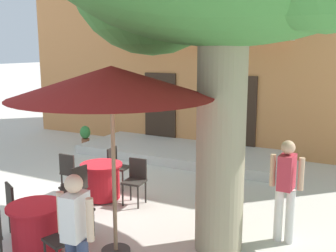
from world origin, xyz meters
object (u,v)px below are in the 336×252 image
cafe_chair_middle_3 (17,205)px  cafe_umbrella (111,83)px  cafe_chair_near_tree_1 (71,171)px  cafe_chair_middle_2 (76,205)px  cafe_table_middle (37,228)px  cafe_chair_near_tree_3 (136,178)px  pedestrian_mid_plaza (286,185)px  cafe_chair_near_tree_0 (116,165)px  ground_planter_left (85,135)px  cafe_table_near_tree (102,181)px  pedestrian_near_entrance (76,233)px  cafe_chair_middle_1 (66,234)px

cafe_chair_middle_3 → cafe_umbrella: 2.77m
cafe_chair_near_tree_1 → cafe_chair_middle_3: size_ratio=1.00×
cafe_chair_middle_2 → cafe_chair_middle_3: size_ratio=1.00×
cafe_table_middle → cafe_chair_near_tree_1: bearing=119.4°
cafe_table_middle → cafe_chair_middle_3: size_ratio=0.95×
cafe_chair_near_tree_3 → cafe_chair_middle_2: bearing=-94.1°
cafe_chair_middle_3 → pedestrian_mid_plaza: pedestrian_mid_plaza is taller
cafe_chair_near_tree_0 → cafe_umbrella: 3.69m
cafe_chair_near_tree_0 → ground_planter_left: bearing=138.7°
cafe_table_middle → pedestrian_mid_plaza: size_ratio=0.51×
cafe_table_near_tree → pedestrian_near_entrance: 3.57m
cafe_chair_middle_2 → pedestrian_mid_plaza: pedestrian_mid_plaza is taller
ground_planter_left → pedestrian_mid_plaza: (7.04, -3.65, 0.59)m
cafe_chair_near_tree_0 → cafe_chair_middle_1: bearing=-66.7°
cafe_table_middle → cafe_chair_middle_2: 0.77m
cafe_chair_near_tree_0 → cafe_chair_middle_2: (0.77, -2.26, 0.00)m
cafe_chair_near_tree_0 → cafe_umbrella: bearing=-55.3°
cafe_chair_near_tree_3 → cafe_umbrella: (0.85, -1.91, 2.08)m
cafe_chair_middle_1 → ground_planter_left: 7.45m
cafe_table_near_tree → cafe_chair_middle_3: (-0.23, -1.99, 0.14)m
cafe_chair_middle_3 → cafe_chair_middle_2: bearing=29.1°
cafe_table_near_tree → pedestrian_mid_plaza: (3.74, -0.14, 0.56)m
cafe_chair_middle_1 → pedestrian_near_entrance: pedestrian_near_entrance is taller
cafe_chair_middle_1 → cafe_chair_middle_3: size_ratio=1.00×
cafe_umbrella → pedestrian_mid_plaza: bearing=36.9°
cafe_table_middle → cafe_chair_near_tree_3: bearing=83.7°
cafe_table_near_tree → cafe_chair_near_tree_1: size_ratio=0.95×
cafe_chair_middle_1 → cafe_chair_near_tree_3: bearing=100.5°
cafe_chair_middle_3 → cafe_chair_near_tree_1: bearing=105.3°
cafe_chair_middle_1 → cafe_chair_middle_3: bearing=163.5°
cafe_chair_middle_1 → ground_planter_left: bearing=127.3°
cafe_table_near_tree → cafe_umbrella: size_ratio=0.30×
cafe_chair_near_tree_3 → cafe_chair_middle_3: (-0.97, -2.14, 0.00)m
cafe_chair_middle_3 → cafe_table_middle: bearing=-20.9°
cafe_chair_near_tree_0 → cafe_chair_middle_1: size_ratio=1.00×
cafe_chair_near_tree_1 → cafe_chair_near_tree_3: same height
cafe_chair_near_tree_3 → ground_planter_left: (-4.04, 3.36, -0.17)m
cafe_chair_near_tree_0 → ground_planter_left: size_ratio=1.40×
cafe_chair_near_tree_1 → cafe_chair_middle_2: same height
pedestrian_mid_plaza → cafe_chair_middle_1: bearing=-138.0°
cafe_table_near_tree → cafe_umbrella: 3.25m
cafe_chair_near_tree_1 → pedestrian_mid_plaza: (4.49, -0.05, 0.42)m
cafe_chair_middle_2 → pedestrian_near_entrance: 1.97m
cafe_chair_near_tree_3 → pedestrian_mid_plaza: pedestrian_mid_plaza is taller
cafe_chair_near_tree_1 → pedestrian_near_entrance: (2.64, -2.89, 0.41)m
cafe_table_near_tree → cafe_chair_near_tree_3: cafe_chair_near_tree_3 is taller
cafe_chair_near_tree_0 → cafe_chair_middle_2: same height
cafe_chair_near_tree_0 → cafe_table_middle: (0.62, -3.00, -0.14)m
cafe_chair_near_tree_1 → pedestrian_near_entrance: pedestrian_near_entrance is taller
cafe_chair_near_tree_0 → ground_planter_left: 4.20m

